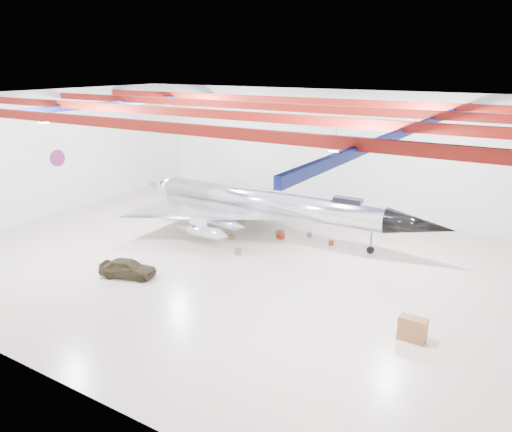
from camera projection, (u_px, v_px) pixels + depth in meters
The scene contains 16 objects.
floor at pixel (229, 262), 34.48m from camera, with size 40.00×40.00×0.00m, color beige.
wall_back at pixel (322, 151), 45.04m from camera, with size 40.00×40.00×0.00m, color silver.
wall_left at pixel (37, 156), 42.90m from camera, with size 30.00×30.00×0.00m, color silver.
ceiling at pixel (226, 99), 31.23m from camera, with size 40.00×40.00×0.00m, color #0A0F38.
ceiling_structure at pixel (226, 110), 31.43m from camera, with size 39.50×29.50×1.08m.
wall_roundel at pixel (58, 158), 44.64m from camera, with size 1.50×1.50×0.10m, color #B21414.
jet_aircraft at pixel (266, 205), 39.47m from camera, with size 26.65×15.63×7.27m.
jeep at pixel (128, 268), 31.92m from camera, with size 1.46×3.63×1.24m, color #312C18.
desk at pixel (412, 329), 24.63m from camera, with size 1.35×0.67×1.24m, color brown.
crate_ply at pixel (231, 237), 38.85m from camera, with size 0.44×0.35×0.31m, color olive.
toolbox_red at pixel (281, 236), 39.02m from camera, with size 0.50×0.40×0.35m, color maroon.
engine_drum at pixel (238, 252), 35.76m from camera, with size 0.47×0.47×0.43m, color #59595B.
crate_small at pixel (211, 220), 43.19m from camera, with size 0.33×0.27×0.23m, color #59595B.
tool_chest at pixel (331, 243), 37.62m from camera, with size 0.41×0.41×0.37m, color maroon.
oil_barrel at pixel (280, 233), 39.77m from camera, with size 0.55×0.44×0.39m, color olive.
spares_box at pixel (310, 234), 39.47m from camera, with size 0.37×0.37×0.33m, color #59595B.
Camera 1 is at (18.42, -26.23, 13.25)m, focal length 35.00 mm.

